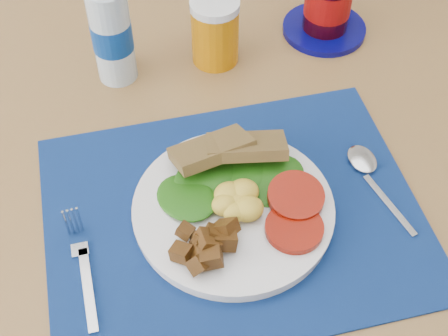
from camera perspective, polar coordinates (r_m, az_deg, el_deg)
name	(u,v)px	position (r m, az deg, el deg)	size (l,w,h in m)	color
table	(193,146)	(1.03, -2.89, 2.02)	(1.40, 0.90, 0.75)	brown
placemat	(233,214)	(0.84, 0.84, -4.27)	(0.50, 0.39, 0.00)	black
breakfast_plate	(230,209)	(0.82, 0.59, -3.74)	(0.26, 0.26, 0.06)	silver
fork	(83,264)	(0.81, -12.78, -8.53)	(0.02, 0.17, 0.00)	#B2B5BA
spoon	(370,174)	(0.90, 13.24, -0.56)	(0.04, 0.17, 0.00)	#B2B5BA
water_bottle	(111,28)	(0.98, -10.32, 12.52)	(0.06, 0.06, 0.22)	#ADBFCC
juice_glass	(215,33)	(1.03, -0.82, 12.26)	(0.08, 0.08, 0.11)	#BE6F05
jam_on_saucer	(328,4)	(1.10, 9.47, 14.61)	(0.14, 0.14, 0.13)	#050559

